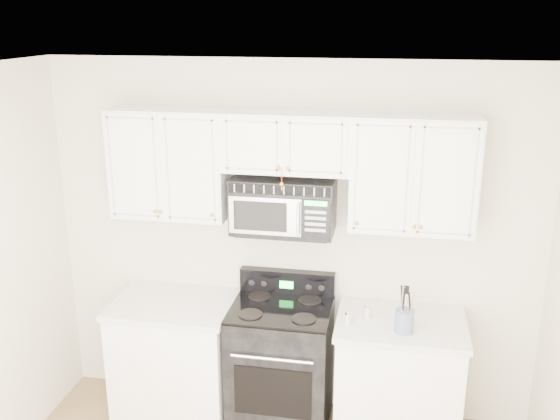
# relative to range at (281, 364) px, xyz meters

# --- Properties ---
(room) EXTENTS (3.51, 3.51, 2.61)m
(room) POSITION_rel_range_xyz_m (0.02, -1.46, 0.82)
(room) COLOR #8E764D
(room) RESTS_ON ground
(base_cabinet_left) EXTENTS (0.86, 0.65, 0.92)m
(base_cabinet_left) POSITION_rel_range_xyz_m (-0.78, -0.02, -0.06)
(base_cabinet_left) COLOR silver
(base_cabinet_left) RESTS_ON ground
(base_cabinet_right) EXTENTS (0.86, 0.65, 0.92)m
(base_cabinet_right) POSITION_rel_range_xyz_m (0.82, -0.02, -0.06)
(base_cabinet_right) COLOR silver
(base_cabinet_right) RESTS_ON ground
(range) EXTENTS (0.69, 0.64, 1.10)m
(range) POSITION_rel_range_xyz_m (0.00, 0.00, 0.00)
(range) COLOR black
(range) RESTS_ON ground
(upper_cabinets) EXTENTS (2.44, 0.37, 0.75)m
(upper_cabinets) POSITION_rel_range_xyz_m (0.02, 0.13, 1.45)
(upper_cabinets) COLOR silver
(upper_cabinets) RESTS_ON ground
(microwave) EXTENTS (0.69, 0.40, 0.38)m
(microwave) POSITION_rel_range_xyz_m (-0.01, 0.11, 1.16)
(microwave) COLOR black
(microwave) RESTS_ON ground
(utensil_crock) EXTENTS (0.12, 0.12, 0.32)m
(utensil_crock) POSITION_rel_range_xyz_m (0.84, -0.17, 0.52)
(utensil_crock) COLOR slate
(utensil_crock) RESTS_ON base_cabinet_right
(shaker_salt) EXTENTS (0.04, 0.04, 0.09)m
(shaker_salt) POSITION_rel_range_xyz_m (0.47, -0.14, 0.48)
(shaker_salt) COLOR silver
(shaker_salt) RESTS_ON base_cabinet_right
(shaker_pepper) EXTENTS (0.04, 0.04, 0.10)m
(shaker_pepper) POSITION_rel_range_xyz_m (0.59, -0.03, 0.49)
(shaker_pepper) COLOR silver
(shaker_pepper) RESTS_ON base_cabinet_right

